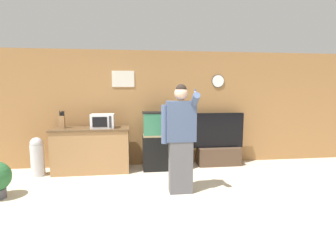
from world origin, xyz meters
The scene contains 9 objects.
ground_plane centered at (0.00, 0.00, 0.00)m, with size 18.00×18.00×0.00m, color beige.
wall_back_paneled centered at (0.00, 2.50, 1.30)m, with size 10.00×0.08×2.60m.
counter_island centered at (-1.09, 2.07, 0.47)m, with size 1.60×0.61×0.94m.
microwave centered at (-0.84, 2.04, 1.09)m, with size 0.47×0.34×0.29m.
knife_block centered at (-1.67, 2.12, 1.08)m, with size 0.11×0.10×0.37m.
aquarium_on_stand centered at (0.43, 2.04, 0.64)m, with size 0.89×0.37×1.27m.
tv_on_stand centered at (1.74, 2.22, 0.35)m, with size 1.17×0.40×1.21m.
person_standing centered at (0.57, 0.70, 0.95)m, with size 0.58×0.43×1.83m.
trash_bin centered at (-2.14, 1.94, 0.41)m, with size 0.27×0.27×0.79m.
Camera 1 is at (-0.18, -3.50, 1.74)m, focal length 28.00 mm.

